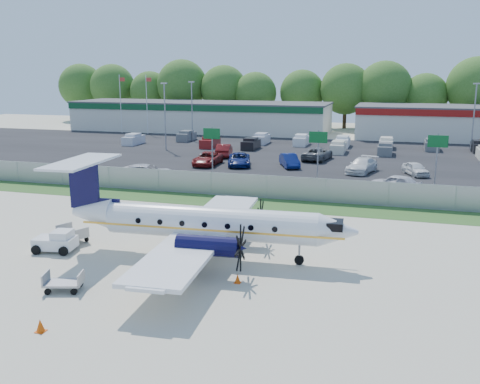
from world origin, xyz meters
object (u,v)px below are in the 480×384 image
(baggage_cart_far, at_px, (64,282))
(baggage_cart_near, at_px, (73,235))
(aircraft, at_px, (205,223))
(pushback_tug, at_px, (57,241))

(baggage_cart_far, bearing_deg, baggage_cart_near, 120.38)
(baggage_cart_near, bearing_deg, aircraft, -2.39)
(pushback_tug, relative_size, baggage_cart_far, 1.25)
(aircraft, relative_size, pushback_tug, 6.82)
(baggage_cart_near, bearing_deg, pushback_tug, -85.59)
(baggage_cart_far, bearing_deg, aircraft, 52.44)
(aircraft, distance_m, baggage_cart_far, 8.41)
(aircraft, xyz_separation_m, pushback_tug, (-8.94, -1.47, -1.48))
(aircraft, relative_size, baggage_cart_near, 7.77)
(pushback_tug, xyz_separation_m, baggage_cart_near, (-0.14, 1.85, -0.14))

